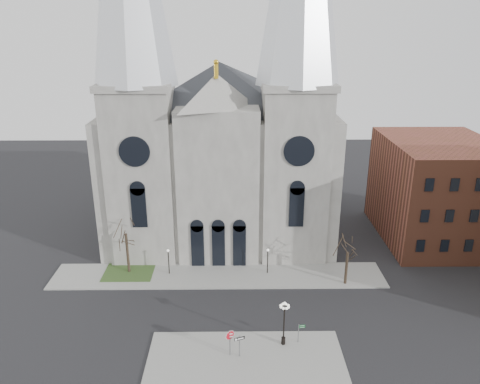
{
  "coord_description": "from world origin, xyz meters",
  "views": [
    {
      "loc": [
        2.11,
        -38.77,
        29.2
      ],
      "look_at": [
        2.61,
        8.0,
        11.99
      ],
      "focal_mm": 35.0,
      "sensor_mm": 36.0,
      "label": 1
    }
  ],
  "objects_px": {
    "one_way_sign": "(239,343)",
    "street_name_sign": "(299,331)",
    "stop_sign": "(230,338)",
    "globe_lamp": "(284,318)"
  },
  "relations": [
    {
      "from": "globe_lamp",
      "to": "street_name_sign",
      "type": "xyz_separation_m",
      "value": [
        1.53,
        0.26,
        -1.72
      ]
    },
    {
      "from": "one_way_sign",
      "to": "street_name_sign",
      "type": "height_order",
      "value": "one_way_sign"
    },
    {
      "from": "one_way_sign",
      "to": "street_name_sign",
      "type": "bearing_deg",
      "value": -0.07
    },
    {
      "from": "stop_sign",
      "to": "globe_lamp",
      "type": "xyz_separation_m",
      "value": [
        5.07,
        1.54,
        1.02
      ]
    },
    {
      "from": "stop_sign",
      "to": "globe_lamp",
      "type": "height_order",
      "value": "globe_lamp"
    },
    {
      "from": "globe_lamp",
      "to": "street_name_sign",
      "type": "height_order",
      "value": "globe_lamp"
    },
    {
      "from": "stop_sign",
      "to": "one_way_sign",
      "type": "bearing_deg",
      "value": -25.07
    },
    {
      "from": "one_way_sign",
      "to": "street_name_sign",
      "type": "xyz_separation_m",
      "value": [
        5.74,
        1.97,
        -0.3
      ]
    },
    {
      "from": "stop_sign",
      "to": "globe_lamp",
      "type": "relative_size",
      "value": 0.58
    },
    {
      "from": "stop_sign",
      "to": "street_name_sign",
      "type": "distance_m",
      "value": 6.88
    }
  ]
}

